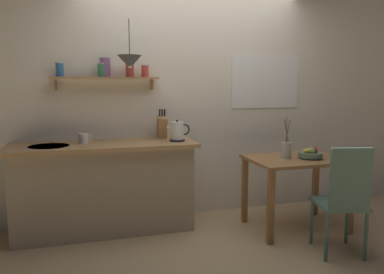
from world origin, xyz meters
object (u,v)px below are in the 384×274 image
(dining_chair_near, at_px, (344,197))
(twig_vase, at_px, (286,150))
(electric_kettle, at_px, (177,132))
(pendant_lamp, at_px, (130,62))
(knife_block, at_px, (162,127))
(coffee_mug_by_sink, at_px, (84,138))
(dining_table, at_px, (296,170))
(fruit_bowl, at_px, (311,154))

(dining_chair_near, relative_size, twig_vase, 2.28)
(electric_kettle, distance_m, pendant_lamp, 0.85)
(electric_kettle, xyz_separation_m, pendant_lamp, (-0.47, 0.05, 0.70))
(knife_block, height_order, coffee_mug_by_sink, knife_block)
(dining_chair_near, bearing_deg, dining_table, 93.32)
(dining_chair_near, xyz_separation_m, knife_block, (-1.32, 1.31, 0.51))
(dining_table, bearing_deg, dining_chair_near, -86.68)
(dining_table, relative_size, dining_chair_near, 1.00)
(pendant_lamp, bearing_deg, fruit_bowl, -16.41)
(dining_table, relative_size, electric_kettle, 4.10)
(coffee_mug_by_sink, bearing_deg, dining_table, -13.54)
(dining_table, xyz_separation_m, knife_block, (-1.28, 0.62, 0.42))
(fruit_bowl, height_order, coffee_mug_by_sink, coffee_mug_by_sink)
(dining_chair_near, xyz_separation_m, coffee_mug_by_sink, (-2.13, 1.20, 0.43))
(dining_chair_near, relative_size, pendant_lamp, 2.06)
(dining_chair_near, distance_m, twig_vase, 0.78)
(electric_kettle, bearing_deg, dining_chair_near, -41.98)
(fruit_bowl, xyz_separation_m, electric_kettle, (-1.28, 0.46, 0.21))
(dining_table, height_order, knife_block, knife_block)
(fruit_bowl, distance_m, coffee_mug_by_sink, 2.29)
(electric_kettle, bearing_deg, coffee_mug_by_sink, 172.94)
(twig_vase, relative_size, electric_kettle, 1.80)
(fruit_bowl, xyz_separation_m, pendant_lamp, (-1.74, 0.51, 0.92))
(dining_table, height_order, coffee_mug_by_sink, coffee_mug_by_sink)
(fruit_bowl, relative_size, pendant_lamp, 0.50)
(fruit_bowl, bearing_deg, electric_kettle, 160.15)
(fruit_bowl, distance_m, knife_block, 1.57)
(electric_kettle, relative_size, knife_block, 0.75)
(fruit_bowl, xyz_separation_m, knife_block, (-1.39, 0.69, 0.24))
(dining_chair_near, height_order, pendant_lamp, pendant_lamp)
(knife_block, bearing_deg, electric_kettle, -62.57)
(dining_table, relative_size, twig_vase, 2.28)
(knife_block, xyz_separation_m, coffee_mug_by_sink, (-0.81, -0.11, -0.08))
(pendant_lamp, bearing_deg, twig_vase, -16.05)
(fruit_bowl, distance_m, electric_kettle, 1.37)
(twig_vase, distance_m, pendant_lamp, 1.80)
(coffee_mug_by_sink, bearing_deg, twig_vase, -14.13)
(dining_table, relative_size, knife_block, 3.06)
(twig_vase, distance_m, electric_kettle, 1.12)
(coffee_mug_by_sink, height_order, pendant_lamp, pendant_lamp)
(pendant_lamp, bearing_deg, coffee_mug_by_sink, 172.30)
(twig_vase, xyz_separation_m, knife_block, (-1.16, 0.61, 0.20))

